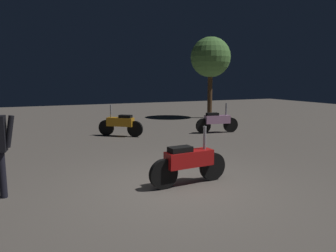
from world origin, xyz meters
The scene contains 5 objects.
ground_plane centered at (0.00, 0.00, 0.00)m, with size 40.00×40.00×0.00m, color #605951.
motorcycle_red_foreground centered at (0.32, 0.14, 0.44)m, with size 1.66×0.37×1.11m.
motorcycle_orange_parked_left centered at (0.50, 5.69, 0.44)m, with size 1.35×1.12×1.11m.
motorcycle_pink_parked_right centered at (4.00, 4.90, 0.44)m, with size 1.65×0.46×1.11m.
tree_left_bg centered at (6.13, 8.96, 3.06)m, with size 2.02×2.02×4.10m.
Camera 1 is at (-2.42, -5.05, 2.02)m, focal length 33.71 mm.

